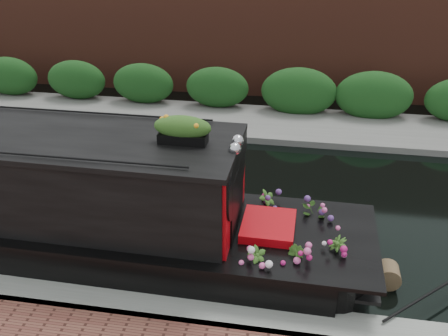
# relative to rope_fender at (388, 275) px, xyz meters

# --- Properties ---
(ground) EXTENTS (80.00, 80.00, 0.00)m
(ground) POSITION_rel_rope_fender_xyz_m (-3.96, 2.00, -0.19)
(ground) COLOR black
(ground) RESTS_ON ground
(near_bank_coping) EXTENTS (40.00, 0.60, 0.50)m
(near_bank_coping) POSITION_rel_rope_fender_xyz_m (-3.96, -1.30, -0.19)
(near_bank_coping) COLOR gray
(near_bank_coping) RESTS_ON ground
(far_bank_path) EXTENTS (40.00, 2.40, 0.34)m
(far_bank_path) POSITION_rel_rope_fender_xyz_m (-3.96, 6.20, -0.19)
(far_bank_path) COLOR slate
(far_bank_path) RESTS_ON ground
(far_hedge) EXTENTS (40.00, 1.10, 2.80)m
(far_hedge) POSITION_rel_rope_fender_xyz_m (-3.96, 7.10, -0.19)
(far_hedge) COLOR #184417
(far_hedge) RESTS_ON ground
(far_brick_wall) EXTENTS (40.00, 1.00, 8.00)m
(far_brick_wall) POSITION_rel_rope_fender_xyz_m (-3.96, 9.20, -0.19)
(far_brick_wall) COLOR #5B2B1E
(far_brick_wall) RESTS_ON ground
(rope_fender) EXTENTS (0.38, 0.35, 0.38)m
(rope_fender) POSITION_rel_rope_fender_xyz_m (0.00, 0.00, 0.00)
(rope_fender) COLOR brown
(rope_fender) RESTS_ON ground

